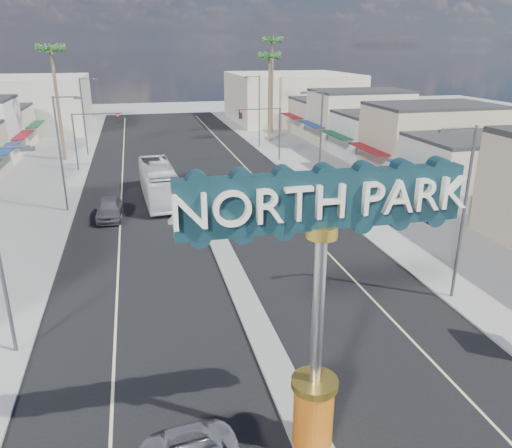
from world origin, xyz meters
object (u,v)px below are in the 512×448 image
gateway_sign (320,285)px  streetlight_r_near (462,206)px  traffic_signal_left (92,130)px  palm_left_far (51,55)px  traffic_signal_right (264,124)px  car_parked_left (109,209)px  palm_right_far (272,46)px  city_bus (159,182)px  palm_right_mid (270,61)px  streetlight_l_far (85,113)px  streetlight_l_mid (62,149)px  streetlight_r_mid (319,137)px  streetlight_l_near (1,244)px  streetlight_r_far (258,108)px

gateway_sign → streetlight_r_near: size_ratio=1.02×
traffic_signal_left → streetlight_r_near: bearing=-60.0°
streetlight_r_near → palm_left_far: (-23.43, 40.00, 6.43)m
traffic_signal_right → car_parked_left: size_ratio=1.30×
palm_right_far → car_parked_left: bearing=-122.8°
city_bus → traffic_signal_left: bearing=112.8°
palm_right_mid → palm_right_far: size_ratio=0.86×
city_bus → streetlight_l_far: bearing=106.6°
streetlight_l_mid → city_bus: 8.18m
palm_left_far → palm_right_mid: (26.00, 6.00, -0.90)m
streetlight_r_near → palm_left_far: 46.80m
car_parked_left → streetlight_l_mid: bearing=143.7°
streetlight_r_mid → palm_right_far: palm_right_far is taller
traffic_signal_left → palm_right_mid: (22.18, 12.01, 6.33)m
streetlight_l_near → city_bus: size_ratio=0.82×
streetlight_l_mid → streetlight_l_far: bearing=90.0°
palm_right_far → streetlight_r_near: bearing=-95.0°
traffic_signal_left → city_bus: traffic_signal_left is taller
gateway_sign → streetlight_r_near: 13.19m
streetlight_r_near → palm_right_mid: (2.57, 46.00, 5.54)m
gateway_sign → palm_right_far: (15.00, 60.02, 6.46)m
streetlight_l_far → palm_right_mid: 24.41m
traffic_signal_left → streetlight_r_far: 21.20m
streetlight_r_mid → car_parked_left: size_ratio=1.96×
streetlight_l_mid → city_bus: bearing=13.2°
streetlight_l_near → gateway_sign: bearing=-37.6°
streetlight_r_mid → car_parked_left: bearing=-171.8°
traffic_signal_right → palm_right_far: bearing=72.1°
traffic_signal_right → streetlight_l_mid: 24.11m
traffic_signal_left → streetlight_r_far: bearing=22.2°
streetlight_l_far → city_bus: streetlight_l_far is taller
traffic_signal_right → palm_right_far: 20.59m
streetlight_r_mid → streetlight_r_far: 22.00m
streetlight_r_mid → car_parked_left: 18.38m
palm_right_mid → traffic_signal_right: bearing=-107.6°
streetlight_l_far → palm_right_far: bearing=21.5°
gateway_sign → palm_right_mid: palm_right_mid is taller
palm_right_far → city_bus: (-18.25, -30.32, -10.86)m
streetlight_l_mid → streetlight_r_mid: same height
traffic_signal_right → streetlight_r_mid: streetlight_r_mid is taller
gateway_sign → traffic_signal_right: gateway_sign is taller
streetlight_l_mid → city_bus: size_ratio=0.82×
streetlight_l_mid → streetlight_l_far: same height
gateway_sign → palm_left_far: 50.06m
streetlight_r_mid → palm_right_far: size_ratio=0.64×
gateway_sign → palm_left_far: (-13.00, 48.02, 5.57)m
palm_right_far → streetlight_l_far: bearing=-158.5°
streetlight_l_near → streetlight_r_far: same height
streetlight_r_near → car_parked_left: size_ratio=1.96×
streetlight_r_mid → palm_left_far: (-23.43, 20.00, 6.43)m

